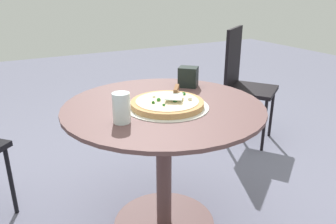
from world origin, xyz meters
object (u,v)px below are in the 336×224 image
at_px(patio_table, 164,143).
at_px(pizza_server, 175,92).
at_px(napkin_dispenser, 188,77).
at_px(patio_chair_corner, 243,78).
at_px(drinking_cup, 121,108).
at_px(pizza_on_tray, 168,104).

height_order(patio_table, pizza_server, pizza_server).
xyz_separation_m(pizza_server, napkin_dispenser, (-0.20, -0.21, 0.00)).
bearing_deg(napkin_dispenser, patio_chair_corner, -106.22).
height_order(drinking_cup, napkin_dispenser, drinking_cup).
xyz_separation_m(pizza_on_tray, drinking_cup, (0.26, 0.07, 0.05)).
distance_m(patio_table, pizza_server, 0.26).
height_order(patio_table, patio_chair_corner, patio_chair_corner).
height_order(pizza_on_tray, pizza_server, pizza_server).
relative_size(pizza_on_tray, drinking_cup, 3.06).
bearing_deg(pizza_server, patio_table, -2.50).
relative_size(pizza_server, napkin_dispenser, 1.80).
relative_size(napkin_dispenser, patio_chair_corner, 0.12).
bearing_deg(patio_table, pizza_on_tray, 96.61).
xyz_separation_m(patio_table, napkin_dispenser, (-0.26, -0.21, 0.26)).
distance_m(napkin_dispenser, patio_chair_corner, 0.97).
bearing_deg(patio_chair_corner, pizza_server, 34.15).
xyz_separation_m(drinking_cup, napkin_dispenser, (-0.51, -0.32, -0.01)).
height_order(napkin_dispenser, patio_chair_corner, patio_chair_corner).
bearing_deg(patio_chair_corner, pizza_on_tray, 33.99).
height_order(pizza_on_tray, drinking_cup, drinking_cup).
bearing_deg(drinking_cup, pizza_server, -161.03).
distance_m(patio_table, patio_chair_corner, 1.28).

